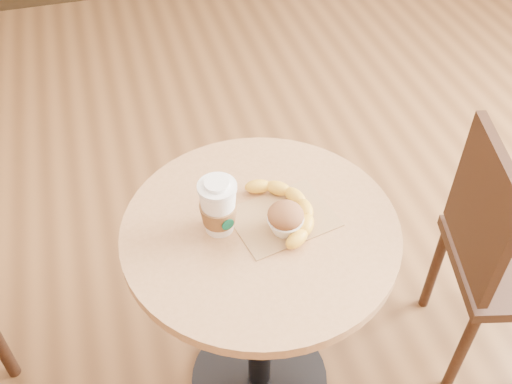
% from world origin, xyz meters
% --- Properties ---
extents(cafe_table, '(0.68, 0.68, 0.75)m').
position_xyz_m(cafe_table, '(0.11, 0.04, 0.52)').
color(cafe_table, black).
rests_on(cafe_table, ground).
extents(chair_right, '(0.46, 0.46, 0.86)m').
position_xyz_m(chair_right, '(0.83, -0.01, 0.47)').
color(chair_right, '#311C11').
rests_on(chair_right, ground).
extents(kraft_bag, '(0.27, 0.22, 0.00)m').
position_xyz_m(kraft_bag, '(0.17, 0.06, 0.75)').
color(kraft_bag, '#9F784D').
rests_on(kraft_bag, cafe_table).
extents(coffee_cup, '(0.09, 0.09, 0.15)m').
position_xyz_m(coffee_cup, '(0.02, 0.07, 0.82)').
color(coffee_cup, white).
rests_on(coffee_cup, cafe_table).
extents(muffin, '(0.09, 0.09, 0.08)m').
position_xyz_m(muffin, '(0.16, 0.02, 0.79)').
color(muffin, white).
rests_on(muffin, kraft_bag).
extents(banana, '(0.18, 0.28, 0.04)m').
position_xyz_m(banana, '(0.18, 0.06, 0.77)').
color(banana, yellow).
rests_on(banana, kraft_bag).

